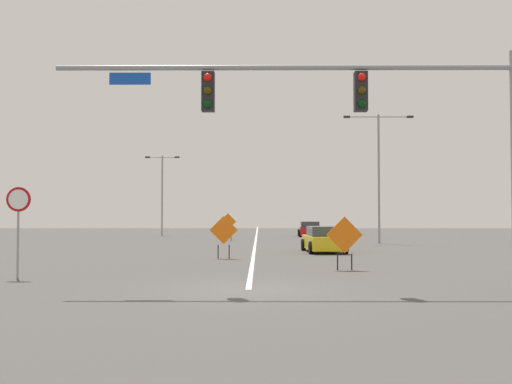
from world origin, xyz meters
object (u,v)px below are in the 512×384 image
object	(u,v)px
stop_sign	(18,214)
construction_sign_left_shoulder	(228,223)
street_lamp_near_right	(162,188)
street_lamp_far_right	(379,166)
construction_sign_median_far	(224,232)
car_yellow_far	(324,240)
traffic_signal_assembly	(355,109)
car_red_near	(310,229)
construction_sign_right_lane	(345,237)

from	to	relation	value
stop_sign	construction_sign_left_shoulder	bearing A→B (deg)	79.89
street_lamp_near_right	street_lamp_far_right	xyz separation A→B (m)	(17.37, -15.75, 0.82)
stop_sign	construction_sign_median_far	world-z (taller)	stop_sign
construction_sign_median_far	car_yellow_far	distance (m)	6.91
car_yellow_far	construction_sign_left_shoulder	bearing A→B (deg)	111.46
street_lamp_near_right	street_lamp_far_right	bearing A→B (deg)	-42.19
traffic_signal_assembly	street_lamp_near_right	distance (m)	44.02
car_yellow_far	car_red_near	size ratio (longest dim) A/B	1.07
stop_sign	car_yellow_far	size ratio (longest dim) A/B	0.61
construction_sign_left_shoulder	stop_sign	bearing A→B (deg)	-100.11
construction_sign_left_shoulder	car_yellow_far	xyz separation A→B (m)	(5.76, -14.65, -0.69)
traffic_signal_assembly	construction_sign_left_shoulder	world-z (taller)	traffic_signal_assembly
construction_sign_median_far	car_yellow_far	size ratio (longest dim) A/B	0.42
stop_sign	traffic_signal_assembly	bearing A→B (deg)	-15.69
traffic_signal_assembly	street_lamp_far_right	size ratio (longest dim) A/B	1.38
traffic_signal_assembly	car_red_near	xyz separation A→B (m)	(1.99, 40.42, -4.12)
stop_sign	construction_sign_median_far	bearing A→B (deg)	56.74
construction_sign_right_lane	construction_sign_left_shoulder	bearing A→B (deg)	102.09
stop_sign	street_lamp_near_right	bearing A→B (deg)	92.47
street_lamp_far_right	construction_sign_right_lane	distance (m)	21.89
construction_sign_right_lane	construction_sign_left_shoulder	size ratio (longest dim) A/B	0.91
traffic_signal_assembly	street_lamp_far_right	world-z (taller)	street_lamp_far_right
construction_sign_right_lane	car_red_near	bearing A→B (deg)	87.50
construction_sign_median_far	car_red_near	bearing A→B (deg)	77.94
construction_sign_left_shoulder	car_red_near	world-z (taller)	construction_sign_left_shoulder
street_lamp_near_right	construction_sign_left_shoulder	world-z (taller)	street_lamp_near_right
construction_sign_median_far	car_red_near	world-z (taller)	construction_sign_median_far
construction_sign_left_shoulder	construction_sign_median_far	world-z (taller)	construction_sign_left_shoulder
construction_sign_left_shoulder	car_red_near	xyz separation A→B (m)	(6.92, 9.31, -0.68)
street_lamp_near_right	construction_sign_median_far	world-z (taller)	street_lamp_near_right
street_lamp_near_right	construction_sign_right_lane	distance (m)	38.72
construction_sign_left_shoulder	car_red_near	distance (m)	11.62
street_lamp_far_right	car_red_near	world-z (taller)	street_lamp_far_right
construction_sign_left_shoulder	construction_sign_median_far	xyz separation A→B (m)	(0.79, -19.42, -0.14)
stop_sign	street_lamp_near_right	world-z (taller)	street_lamp_near_right
construction_sign_right_lane	car_red_near	xyz separation A→B (m)	(1.51, 34.59, -0.53)
construction_sign_left_shoulder	construction_sign_median_far	distance (m)	19.43
construction_sign_right_lane	car_red_near	world-z (taller)	construction_sign_right_lane
stop_sign	street_lamp_near_right	distance (m)	39.75
construction_sign_right_lane	car_red_near	size ratio (longest dim) A/B	0.44
traffic_signal_assembly	street_lamp_near_right	bearing A→B (deg)	105.40
street_lamp_near_right	car_yellow_far	bearing A→B (deg)	-64.28
traffic_signal_assembly	stop_sign	size ratio (longest dim) A/B	4.34
street_lamp_far_right	construction_sign_right_lane	bearing A→B (deg)	-104.00
construction_sign_right_lane	construction_sign_median_far	size ratio (longest dim) A/B	0.99
traffic_signal_assembly	construction_sign_right_lane	bearing A→B (deg)	85.27
traffic_signal_assembly	car_yellow_far	size ratio (longest dim) A/B	2.67
street_lamp_near_right	car_red_near	xyz separation A→B (m)	(13.68, -2.02, -3.83)
stop_sign	construction_sign_right_lane	size ratio (longest dim) A/B	1.48
traffic_signal_assembly	construction_sign_median_far	size ratio (longest dim) A/B	6.38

